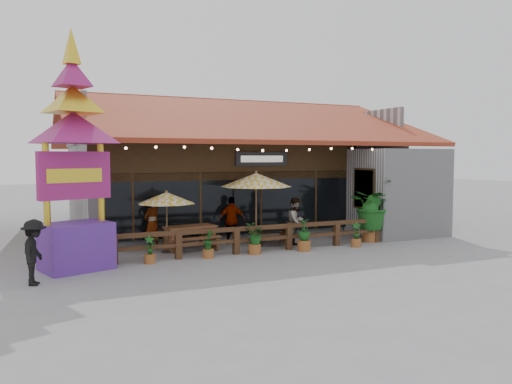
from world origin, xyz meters
name	(u,v)px	position (x,y,z in m)	size (l,w,h in m)	color
ground	(294,246)	(0.00, 0.00, 0.00)	(100.00, 100.00, 0.00)	gray
restaurant_building	(234,179)	(0.26, 6.61, 2.21)	(15.50, 14.73, 6.09)	silver
patio_railing	(240,235)	(-2.25, -0.27, 0.61)	(10.00, 2.60, 0.92)	#4E321B
umbrella_left	(167,198)	(-4.56, 0.74, 1.87)	(2.39, 2.39, 2.14)	brown
umbrella_right	(256,180)	(-1.23, 0.69, 2.42)	(3.30, 3.30, 2.78)	brown
picnic_table_left	(190,234)	(-3.70, 0.91, 0.57)	(1.94, 1.73, 0.85)	brown
picnic_table_right	(269,233)	(-0.68, 0.69, 0.45)	(1.63, 1.48, 0.67)	brown
thai_sign_tower	(73,134)	(-7.61, -0.78, 3.93)	(3.47, 3.47, 7.44)	#52268D
tropical_plant	(371,206)	(3.20, -0.25, 1.37)	(2.28, 2.28, 2.39)	brown
diner_a	(152,223)	(-4.92, 1.39, 0.94)	(0.69, 0.45, 1.88)	#382612
diner_b	(296,222)	(0.08, 0.01, 0.89)	(0.87, 0.68, 1.79)	#382612
diner_c	(232,220)	(-1.89, 1.44, 0.89)	(1.05, 0.44, 1.79)	#382612
pedestrian	(34,252)	(-8.72, -2.18, 0.84)	(1.09, 0.63, 1.69)	black
planter_a	(150,252)	(-5.48, -0.78, 0.36)	(0.35, 0.35, 0.85)	brown
planter_b	(208,246)	(-3.58, -0.75, 0.40)	(0.39, 0.42, 0.89)	brown
planter_c	(255,237)	(-1.94, -0.77, 0.59)	(0.74, 0.68, 1.04)	brown
planter_d	(304,235)	(-0.12, -0.92, 0.54)	(0.60, 0.60, 1.12)	brown
planter_e	(356,236)	(2.00, -1.02, 0.38)	(0.39, 0.37, 0.91)	brown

